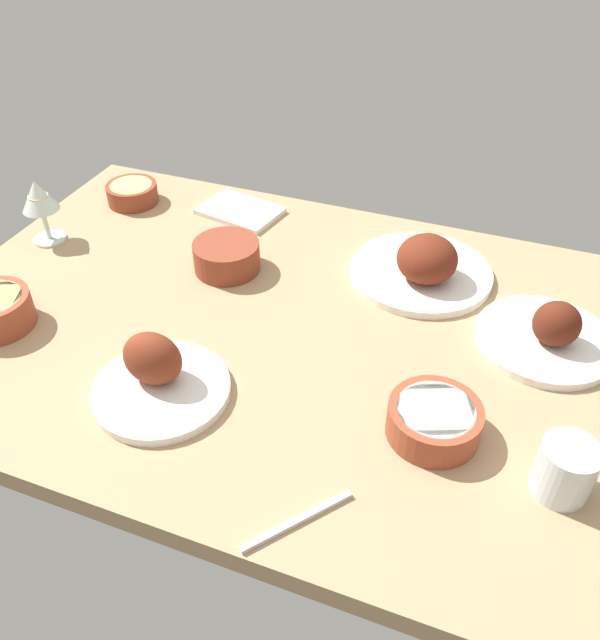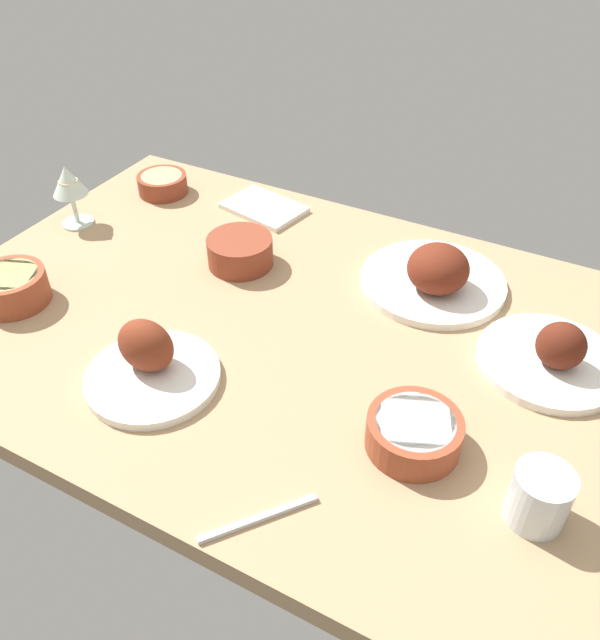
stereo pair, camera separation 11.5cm
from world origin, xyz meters
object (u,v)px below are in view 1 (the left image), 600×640
wine_glass (39,199)px  bowl_sauce (227,255)px  plate_near_viewer (158,376)px  folded_napkin (240,211)px  bowl_cream (434,420)px  fork_loose (297,521)px  bowl_pasta (132,192)px  plate_center_main (424,266)px  water_tumbler (565,470)px  plate_far_side (549,335)px

wine_glass → bowl_sauce: bearing=5.3°
plate_near_viewer → folded_napkin: bearing=101.9°
bowl_cream → fork_loose: bowl_cream is taller
wine_glass → fork_loose: size_ratio=0.83×
bowl_pasta → wine_glass: (-7.97, -20.91, 7.41)cm
bowl_pasta → bowl_cream: bearing=-29.4°
plate_near_viewer → fork_loose: bearing=-27.0°
folded_napkin → bowl_pasta: bearing=-170.8°
bowl_cream → plate_center_main: bearing=104.6°
bowl_cream → water_tumbler: 18.97cm
fork_loose → wine_glass: bearing=96.8°
bowl_pasta → folded_napkin: (25.95, 4.20, -1.92)cm
bowl_sauce → fork_loose: bearing=-55.5°
plate_center_main → wine_glass: bearing=-170.0°
wine_glass → fork_loose: bearing=-31.6°
plate_near_viewer → fork_loose: (29.78, -15.15, -2.70)cm
plate_far_side → bowl_sauce: bearing=178.7°
plate_center_main → fork_loose: size_ratio=1.68×
bowl_sauce → plate_near_viewer: bearing=-82.2°
plate_far_side → bowl_pasta: plate_far_side is taller
bowl_pasta → wine_glass: 23.57cm
plate_far_side → bowl_sauce: plate_far_side is taller
plate_far_side → water_tumbler: (3.92, -30.92, 1.85)cm
folded_napkin → fork_loose: bearing=-59.8°
plate_near_viewer → water_tumbler: size_ratio=2.62×
bowl_cream → bowl_sauce: bearing=149.3°
water_tumbler → plate_near_viewer: bearing=-177.4°
bowl_sauce → wine_glass: bearing=-174.7°
bowl_cream → fork_loose: bearing=-121.8°
water_tumbler → folded_napkin: bearing=143.9°
plate_near_viewer → plate_far_side: bearing=30.2°
plate_near_viewer → bowl_sauce: bearing=97.8°
bowl_sauce → water_tumbler: water_tumbler is taller
bowl_cream → bowl_pasta: bearing=150.6°
bowl_cream → water_tumbler: bearing=-11.7°
plate_center_main → plate_near_viewer: bearing=-126.2°
bowl_cream → wine_glass: bearing=164.5°
bowl_cream → water_tumbler: (18.53, -3.85, 1.32)cm
plate_near_viewer → bowl_sauce: size_ratio=1.66×
plate_far_side → fork_loose: plate_far_side is taller
wine_glass → plate_near_viewer: bearing=-34.4°
bowl_sauce → bowl_pasta: bearing=152.6°
folded_napkin → bowl_cream: bearing=-42.1°
plate_near_viewer → plate_center_main: bearing=53.8°
plate_near_viewer → bowl_sauce: (-4.80, 35.18, 0.16)cm
plate_center_main → bowl_cream: plate_center_main is taller
plate_far_side → fork_loose: (-28.11, -48.87, -2.00)cm
plate_center_main → wine_glass: (-79.02, -13.99, 6.60)cm
bowl_sauce → fork_loose: (34.58, -50.33, -2.86)cm
plate_center_main → folded_napkin: bearing=166.2°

